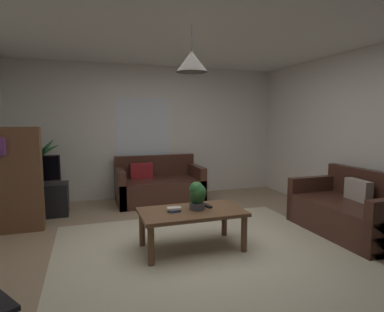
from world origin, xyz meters
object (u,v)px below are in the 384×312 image
remote_on_table_0 (207,206)px  tv (35,170)px  potted_plant_on_table (197,195)px  potted_palm_corner (39,175)px  couch_right_side (351,213)px  bookshelf_corner (13,179)px  pendant_lamp (192,62)px  couch_under_window (159,187)px  book_on_table_1 (174,208)px  tv_stand (37,200)px  coffee_table (192,216)px  book_on_table_0 (174,211)px

remote_on_table_0 → tv: tv is taller
potted_plant_on_table → potted_palm_corner: potted_palm_corner is taller
couch_right_side → bookshelf_corner: bookshelf_corner is taller
tv → potted_palm_corner: 0.55m
remote_on_table_0 → pendant_lamp: size_ratio=0.32×
couch_under_window → book_on_table_1: size_ratio=9.62×
tv_stand → potted_palm_corner: bearing=92.1°
couch_under_window → tv: size_ratio=2.14×
couch_right_side → pendant_lamp: (-2.15, 0.18, 1.85)m
couch_right_side → book_on_table_1: couch_right_side is taller
potted_plant_on_table → tv_stand: bearing=135.4°
coffee_table → tv_stand: 2.70m
book_on_table_1 → potted_plant_on_table: size_ratio=0.48×
couch_under_window → potted_plant_on_table: bearing=-90.8°
couch_right_side → pendant_lamp: 2.84m
book_on_table_0 → book_on_table_1: (-0.00, 0.00, 0.02)m
potted_plant_on_table → tv_stand: 2.76m
book_on_table_0 → tv_stand: (-1.67, 1.92, -0.22)m
remote_on_table_0 → tv: bearing=130.0°
couch_under_window → coffee_table: size_ratio=1.28×
couch_under_window → potted_palm_corner: size_ratio=1.21×
remote_on_table_0 → pendant_lamp: bearing=-167.5°
couch_under_window → book_on_table_1: couch_under_window is taller
couch_under_window → potted_plant_on_table: size_ratio=4.61×
pendant_lamp → potted_palm_corner: bearing=127.8°
remote_on_table_0 → pendant_lamp: 1.67m
tv_stand → tv: size_ratio=1.27×
coffee_table → potted_plant_on_table: size_ratio=3.61×
book_on_table_0 → remote_on_table_0: (0.43, 0.07, -0.00)m
remote_on_table_0 → potted_plant_on_table: potted_plant_on_table is taller
couch_right_side → book_on_table_1: 2.37m
couch_under_window → remote_on_table_0: couch_under_window is taller
remote_on_table_0 → bookshelf_corner: (-2.28, 1.20, 0.25)m
tv_stand → potted_palm_corner: potted_palm_corner is taller
couch_right_side → remote_on_table_0: couch_right_side is taller
potted_palm_corner → remote_on_table_0: bearing=-48.0°
remote_on_table_0 → bookshelf_corner: size_ratio=0.11×
couch_under_window → potted_plant_on_table: couch_under_window is taller
remote_on_table_0 → bookshelf_corner: 2.59m
coffee_table → book_on_table_0: book_on_table_0 is taller
book_on_table_1 → couch_under_window: bearing=82.0°
tv_stand → bookshelf_corner: bookshelf_corner is taller
couch_under_window → couch_right_side: bearing=-49.3°
bookshelf_corner → book_on_table_0: bearing=-34.4°
coffee_table → tv: (-1.88, 1.91, 0.34)m
couch_under_window → pendant_lamp: size_ratio=3.06×
remote_on_table_0 → couch_right_side: bearing=-16.9°
book_on_table_0 → potted_palm_corner: 2.96m
tv → pendant_lamp: size_ratio=1.43×
couch_under_window → potted_palm_corner: potted_palm_corner is taller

